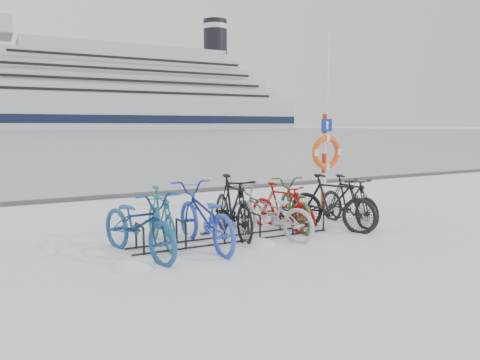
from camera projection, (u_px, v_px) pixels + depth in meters
ground at (237, 239)px, 8.52m from camera, size 900.00×900.00×0.00m
ice_sheet at (3, 132)px, 144.25m from camera, size 400.00×298.00×0.02m
quay_edge at (143, 194)px, 13.68m from camera, size 400.00×0.25×0.10m
bike_rack at (237, 229)px, 8.50m from camera, size 4.00×0.48×0.46m
lifebuoy_station at (326, 152)px, 11.07m from camera, size 0.81×0.23×4.23m
cruise_ferry at (126, 98)px, 203.49m from camera, size 155.86×29.36×51.21m
bike_0 at (139, 221)px, 7.39m from camera, size 1.25×2.23×1.11m
bike_1 at (161, 215)px, 8.06m from camera, size 0.60×1.77×1.04m
bike_2 at (204, 214)px, 7.92m from camera, size 0.78×2.16×1.13m
bike_3 at (233, 205)px, 8.67m from camera, size 0.80×2.03×1.19m
bike_4 at (269, 210)px, 8.61m from camera, size 1.31×2.06×1.02m
bike_5 at (282, 206)px, 9.23m from camera, size 0.92×1.68×0.97m
bike_6 at (294, 203)px, 9.46m from camera, size 1.21×2.04×1.01m
bike_7 at (332, 201)px, 9.28m from camera, size 1.26×1.93×1.13m
bike_8 at (349, 199)px, 9.73m from camera, size 0.51×1.78×1.07m
snow_drifts at (230, 242)px, 8.29m from camera, size 5.73×1.98×0.22m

